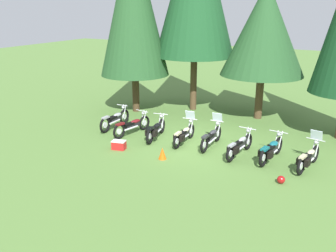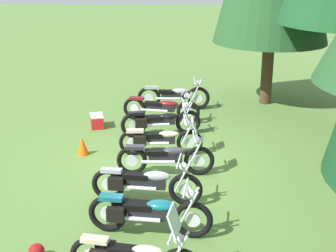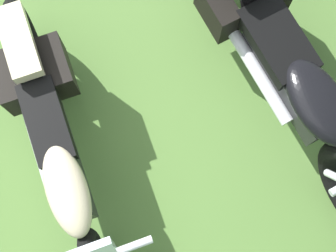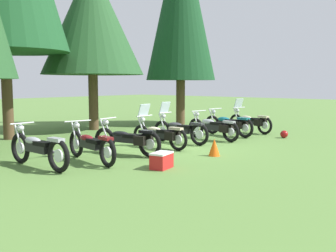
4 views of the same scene
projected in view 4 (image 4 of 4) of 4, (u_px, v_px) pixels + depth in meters
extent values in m
plane|color=#547A38|center=(171.00, 146.00, 12.67)|extent=(80.00, 80.00, 0.00)
torus|color=black|center=(20.00, 148.00, 9.88)|extent=(0.12, 0.77, 0.77)
cylinder|color=silver|center=(20.00, 148.00, 9.88)|extent=(0.05, 0.30, 0.29)
torus|color=black|center=(58.00, 156.00, 8.84)|extent=(0.12, 0.77, 0.77)
cylinder|color=silver|center=(58.00, 156.00, 8.84)|extent=(0.05, 0.30, 0.29)
cube|color=black|center=(38.00, 147.00, 9.35)|extent=(0.21, 0.81, 0.23)
ellipsoid|color=#9EA0A8|center=(33.00, 141.00, 9.48)|extent=(0.26, 0.57, 0.18)
cube|color=black|center=(43.00, 144.00, 9.19)|extent=(0.24, 0.54, 0.10)
cube|color=#9EA0A8|center=(56.00, 140.00, 8.85)|extent=(0.19, 0.44, 0.08)
cylinder|color=silver|center=(18.00, 137.00, 9.75)|extent=(0.05, 0.34, 0.65)
cylinder|color=silver|center=(24.00, 136.00, 9.87)|extent=(0.05, 0.34, 0.65)
cylinder|color=silver|center=(22.00, 123.00, 9.72)|extent=(0.63, 0.04, 0.04)
sphere|color=silver|center=(21.00, 128.00, 9.80)|extent=(0.17, 0.17, 0.17)
cylinder|color=silver|center=(47.00, 151.00, 9.34)|extent=(0.08, 0.81, 0.08)
torus|color=black|center=(76.00, 144.00, 10.74)|extent=(0.24, 0.73, 0.72)
cylinder|color=silver|center=(76.00, 144.00, 10.74)|extent=(0.10, 0.28, 0.27)
torus|color=black|center=(108.00, 152.00, 9.42)|extent=(0.24, 0.73, 0.72)
cylinder|color=silver|center=(108.00, 152.00, 9.42)|extent=(0.10, 0.28, 0.27)
cube|color=black|center=(91.00, 144.00, 10.07)|extent=(0.36, 0.86, 0.22)
ellipsoid|color=maroon|center=(86.00, 138.00, 10.24)|extent=(0.36, 0.63, 0.17)
cube|color=black|center=(95.00, 141.00, 9.88)|extent=(0.34, 0.59, 0.10)
cube|color=maroon|center=(106.00, 138.00, 9.45)|extent=(0.27, 0.47, 0.08)
cylinder|color=silver|center=(74.00, 133.00, 10.62)|extent=(0.11, 0.34, 0.65)
cylinder|color=silver|center=(79.00, 133.00, 10.71)|extent=(0.11, 0.34, 0.65)
cylinder|color=silver|center=(78.00, 121.00, 10.56)|extent=(0.75, 0.18, 0.04)
sphere|color=silver|center=(77.00, 125.00, 10.65)|extent=(0.20, 0.20, 0.17)
cylinder|color=silver|center=(99.00, 148.00, 10.01)|extent=(0.24, 0.84, 0.08)
torus|color=black|center=(105.00, 140.00, 11.48)|extent=(0.24, 0.73, 0.72)
cylinder|color=silver|center=(105.00, 140.00, 11.48)|extent=(0.09, 0.28, 0.27)
torus|color=black|center=(150.00, 144.00, 10.68)|extent=(0.24, 0.73, 0.72)
cylinder|color=silver|center=(150.00, 144.00, 10.68)|extent=(0.09, 0.28, 0.27)
cube|color=black|center=(126.00, 139.00, 11.07)|extent=(0.36, 0.80, 0.20)
ellipsoid|color=black|center=(120.00, 134.00, 11.17)|extent=(0.38, 0.59, 0.16)
cube|color=black|center=(133.00, 136.00, 10.95)|extent=(0.35, 0.55, 0.10)
cube|color=black|center=(147.00, 132.00, 10.68)|extent=(0.28, 0.47, 0.08)
cylinder|color=silver|center=(104.00, 130.00, 11.34)|extent=(0.10, 0.34, 0.65)
cylinder|color=silver|center=(108.00, 130.00, 11.49)|extent=(0.10, 0.34, 0.65)
cylinder|color=silver|center=(108.00, 118.00, 11.34)|extent=(0.71, 0.15, 0.04)
sphere|color=silver|center=(106.00, 122.00, 11.40)|extent=(0.20, 0.20, 0.17)
cylinder|color=silver|center=(134.00, 141.00, 11.11)|extent=(0.21, 0.78, 0.08)
cube|color=black|center=(140.00, 141.00, 10.61)|extent=(0.19, 0.34, 0.26)
cube|color=black|center=(147.00, 139.00, 10.93)|extent=(0.19, 0.34, 0.26)
torus|color=black|center=(141.00, 135.00, 12.65)|extent=(0.11, 0.68, 0.68)
cylinder|color=silver|center=(141.00, 135.00, 12.65)|extent=(0.06, 0.26, 0.26)
torus|color=black|center=(178.00, 139.00, 11.73)|extent=(0.11, 0.68, 0.68)
cylinder|color=silver|center=(178.00, 139.00, 11.73)|extent=(0.06, 0.26, 0.26)
cube|color=black|center=(159.00, 134.00, 12.18)|extent=(0.20, 0.74, 0.22)
ellipsoid|color=beige|center=(154.00, 129.00, 12.29)|extent=(0.24, 0.53, 0.17)
cube|color=black|center=(164.00, 131.00, 12.04)|extent=(0.22, 0.49, 0.10)
cube|color=beige|center=(176.00, 129.00, 11.74)|extent=(0.18, 0.44, 0.08)
cylinder|color=silver|center=(141.00, 126.00, 12.53)|extent=(0.05, 0.34, 0.65)
cylinder|color=silver|center=(144.00, 126.00, 12.63)|extent=(0.05, 0.34, 0.65)
cylinder|color=silver|center=(145.00, 116.00, 12.49)|extent=(0.71, 0.05, 0.04)
sphere|color=silver|center=(142.00, 119.00, 12.56)|extent=(0.17, 0.17, 0.17)
cylinder|color=silver|center=(165.00, 137.00, 12.17)|extent=(0.10, 0.73, 0.08)
cube|color=silver|center=(144.00, 110.00, 12.48)|extent=(0.44, 0.16, 0.39)
cube|color=black|center=(170.00, 136.00, 11.73)|extent=(0.15, 0.32, 0.26)
cube|color=black|center=(176.00, 135.00, 11.95)|extent=(0.15, 0.32, 0.26)
torus|color=black|center=(162.00, 131.00, 13.70)|extent=(0.11, 0.72, 0.72)
cylinder|color=silver|center=(162.00, 131.00, 13.70)|extent=(0.05, 0.27, 0.27)
torus|color=black|center=(199.00, 135.00, 12.70)|extent=(0.11, 0.72, 0.72)
cylinder|color=silver|center=(199.00, 135.00, 12.70)|extent=(0.05, 0.27, 0.27)
cube|color=black|center=(180.00, 130.00, 13.19)|extent=(0.22, 0.78, 0.23)
ellipsoid|color=#2D2D33|center=(175.00, 125.00, 13.31)|extent=(0.27, 0.56, 0.18)
cube|color=black|center=(185.00, 127.00, 13.04)|extent=(0.25, 0.52, 0.10)
cube|color=#2D2D33|center=(197.00, 124.00, 12.72)|extent=(0.20, 0.44, 0.08)
cylinder|color=silver|center=(162.00, 123.00, 13.57)|extent=(0.05, 0.34, 0.65)
cylinder|color=silver|center=(165.00, 122.00, 13.69)|extent=(0.05, 0.34, 0.65)
cylinder|color=silver|center=(165.00, 113.00, 13.54)|extent=(0.61, 0.04, 0.04)
sphere|color=silver|center=(163.00, 116.00, 13.61)|extent=(0.17, 0.17, 0.17)
cylinder|color=silver|center=(187.00, 132.00, 13.19)|extent=(0.09, 0.78, 0.08)
cube|color=silver|center=(165.00, 107.00, 13.54)|extent=(0.44, 0.16, 0.39)
torus|color=black|center=(196.00, 128.00, 14.62)|extent=(0.20, 0.72, 0.71)
cylinder|color=silver|center=(196.00, 128.00, 14.62)|extent=(0.08, 0.27, 0.27)
torus|color=black|center=(231.00, 132.00, 13.42)|extent=(0.20, 0.72, 0.71)
cylinder|color=silver|center=(231.00, 132.00, 13.42)|extent=(0.08, 0.27, 0.27)
cube|color=black|center=(213.00, 127.00, 14.01)|extent=(0.27, 0.82, 0.25)
ellipsoid|color=#9EA0A8|center=(208.00, 122.00, 14.16)|extent=(0.28, 0.60, 0.20)
cube|color=black|center=(218.00, 124.00, 13.83)|extent=(0.27, 0.56, 0.10)
cube|color=#9EA0A8|center=(229.00, 122.00, 13.45)|extent=(0.21, 0.46, 0.08)
cylinder|color=silver|center=(196.00, 120.00, 14.50)|extent=(0.09, 0.34, 0.65)
cylinder|color=silver|center=(198.00, 120.00, 14.59)|extent=(0.09, 0.34, 0.65)
cylinder|color=silver|center=(199.00, 111.00, 14.45)|extent=(0.75, 0.13, 0.04)
sphere|color=silver|center=(197.00, 114.00, 14.53)|extent=(0.19, 0.19, 0.17)
cylinder|color=silver|center=(218.00, 129.00, 13.96)|extent=(0.18, 0.81, 0.08)
cube|color=black|center=(224.00, 129.00, 13.47)|extent=(0.18, 0.33, 0.26)
cube|color=black|center=(229.00, 128.00, 13.65)|extent=(0.18, 0.33, 0.26)
torus|color=black|center=(212.00, 125.00, 15.64)|extent=(0.21, 0.74, 0.73)
cylinder|color=silver|center=(212.00, 125.00, 15.64)|extent=(0.09, 0.28, 0.28)
torus|color=black|center=(245.00, 128.00, 14.47)|extent=(0.21, 0.74, 0.73)
cylinder|color=silver|center=(245.00, 128.00, 14.47)|extent=(0.09, 0.28, 0.28)
cube|color=black|center=(228.00, 123.00, 15.04)|extent=(0.34, 0.81, 0.24)
ellipsoid|color=#14606B|center=(224.00, 119.00, 15.18)|extent=(0.37, 0.59, 0.19)
cube|color=black|center=(233.00, 121.00, 14.87)|extent=(0.34, 0.56, 0.10)
cube|color=#14606B|center=(243.00, 119.00, 14.49)|extent=(0.27, 0.46, 0.08)
cylinder|color=silver|center=(212.00, 117.00, 15.50)|extent=(0.09, 0.34, 0.65)
cylinder|color=silver|center=(215.00, 117.00, 15.62)|extent=(0.09, 0.34, 0.65)
cylinder|color=silver|center=(215.00, 109.00, 15.46)|extent=(0.76, 0.13, 0.04)
sphere|color=silver|center=(213.00, 112.00, 15.54)|extent=(0.19, 0.19, 0.17)
cylinder|color=silver|center=(234.00, 126.00, 15.02)|extent=(0.18, 0.79, 0.08)
cube|color=black|center=(238.00, 125.00, 14.48)|extent=(0.18, 0.34, 0.26)
cube|color=black|center=(244.00, 124.00, 14.73)|extent=(0.18, 0.34, 0.26)
torus|color=black|center=(236.00, 122.00, 16.60)|extent=(0.23, 0.71, 0.71)
cylinder|color=silver|center=(236.00, 122.00, 16.60)|extent=(0.10, 0.28, 0.27)
torus|color=black|center=(265.00, 125.00, 15.46)|extent=(0.23, 0.71, 0.71)
cylinder|color=silver|center=(265.00, 125.00, 15.46)|extent=(0.10, 0.28, 0.27)
cube|color=black|center=(250.00, 121.00, 16.02)|extent=(0.32, 0.75, 0.22)
ellipsoid|color=beige|center=(246.00, 118.00, 16.16)|extent=(0.32, 0.55, 0.17)
cube|color=black|center=(254.00, 119.00, 15.85)|extent=(0.30, 0.52, 0.10)
cube|color=beige|center=(263.00, 117.00, 15.49)|extent=(0.25, 0.46, 0.08)
cylinder|color=silver|center=(236.00, 116.00, 16.48)|extent=(0.11, 0.34, 0.65)
cylinder|color=silver|center=(238.00, 115.00, 16.57)|extent=(0.11, 0.34, 0.65)
cylinder|color=silver|center=(239.00, 108.00, 16.43)|extent=(0.70, 0.17, 0.04)
sphere|color=silver|center=(237.00, 110.00, 16.51)|extent=(0.20, 0.20, 0.17)
cylinder|color=silver|center=(255.00, 124.00, 15.98)|extent=(0.22, 0.73, 0.08)
cube|color=silver|center=(239.00, 103.00, 16.42)|extent=(0.46, 0.23, 0.39)
cube|color=black|center=(258.00, 123.00, 15.52)|extent=(0.20, 0.34, 0.26)
cube|color=black|center=(263.00, 122.00, 15.70)|extent=(0.20, 0.34, 0.26)
cylinder|color=#4C3823|center=(7.00, 96.00, 13.98)|extent=(0.37, 0.37, 3.10)
cylinder|color=#4C3823|center=(93.00, 102.00, 16.95)|extent=(0.41, 0.41, 2.36)
cone|color=#234C26|center=(92.00, 18.00, 16.57)|extent=(4.31, 4.31, 4.68)
cylinder|color=#4C3823|center=(181.00, 102.00, 19.26)|extent=(0.43, 0.43, 2.15)
cube|color=red|center=(162.00, 161.00, 9.31)|extent=(0.63, 0.47, 0.35)
cube|color=silver|center=(162.00, 153.00, 9.29)|extent=(0.64, 0.48, 0.04)
cone|color=#EA590F|center=(214.00, 147.00, 10.90)|extent=(0.32, 0.32, 0.48)
sphere|color=maroon|center=(284.00, 134.00, 14.47)|extent=(0.28, 0.28, 0.28)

